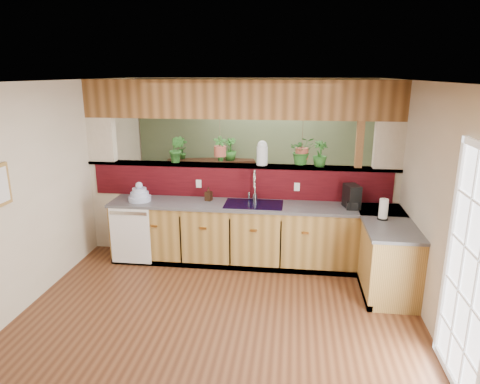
# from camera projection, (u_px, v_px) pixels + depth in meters

# --- Properties ---
(ground) EXTENTS (4.60, 7.00, 0.01)m
(ground) POSITION_uv_depth(u_px,v_px,m) (226.00, 295.00, 5.38)
(ground) COLOR #552F1A
(ground) RESTS_ON ground
(ceiling) EXTENTS (4.60, 7.00, 0.01)m
(ceiling) POSITION_uv_depth(u_px,v_px,m) (224.00, 81.00, 4.67)
(ceiling) COLOR brown
(ceiling) RESTS_ON ground
(wall_back) EXTENTS (4.60, 0.02, 2.60)m
(wall_back) POSITION_uv_depth(u_px,v_px,m) (253.00, 146.00, 8.37)
(wall_back) COLOR beige
(wall_back) RESTS_ON ground
(wall_left) EXTENTS (0.02, 7.00, 2.60)m
(wall_left) POSITION_uv_depth(u_px,v_px,m) (42.00, 189.00, 5.30)
(wall_left) COLOR beige
(wall_left) RESTS_ON ground
(wall_right) EXTENTS (0.02, 7.00, 2.60)m
(wall_right) POSITION_uv_depth(u_px,v_px,m) (429.00, 203.00, 4.75)
(wall_right) COLOR beige
(wall_right) RESTS_ON ground
(pass_through_partition) EXTENTS (4.60, 0.21, 2.60)m
(pass_through_partition) POSITION_uv_depth(u_px,v_px,m) (241.00, 178.00, 6.34)
(pass_through_partition) COLOR beige
(pass_through_partition) RESTS_ON ground
(pass_through_ledge) EXTENTS (4.60, 0.21, 0.04)m
(pass_through_ledge) POSITION_uv_depth(u_px,v_px,m) (240.00, 166.00, 6.30)
(pass_through_ledge) COLOR brown
(pass_through_ledge) RESTS_ON ground
(header_beam) EXTENTS (4.60, 0.15, 0.55)m
(header_beam) POSITION_uv_depth(u_px,v_px,m) (239.00, 100.00, 6.04)
(header_beam) COLOR brown
(header_beam) RESTS_ON ground
(sage_backwall) EXTENTS (4.55, 0.02, 2.55)m
(sage_backwall) POSITION_uv_depth(u_px,v_px,m) (253.00, 146.00, 8.35)
(sage_backwall) COLOR #506042
(sage_backwall) RESTS_ON ground
(countertop) EXTENTS (4.14, 1.52, 0.90)m
(countertop) POSITION_uv_depth(u_px,v_px,m) (294.00, 239.00, 5.98)
(countertop) COLOR olive
(countertop) RESTS_ON ground
(dishwasher) EXTENTS (0.58, 0.03, 0.82)m
(dishwasher) POSITION_uv_depth(u_px,v_px,m) (130.00, 236.00, 6.07)
(dishwasher) COLOR white
(dishwasher) RESTS_ON ground
(navy_sink) EXTENTS (0.82, 0.50, 0.18)m
(navy_sink) POSITION_uv_depth(u_px,v_px,m) (254.00, 209.00, 6.06)
(navy_sink) COLOR black
(navy_sink) RESTS_ON countertop
(french_door) EXTENTS (0.06, 1.02, 2.16)m
(french_door) POSITION_uv_depth(u_px,v_px,m) (468.00, 276.00, 3.58)
(french_door) COLOR white
(french_door) RESTS_ON ground
(faucet) EXTENTS (0.20, 0.20, 0.47)m
(faucet) POSITION_uv_depth(u_px,v_px,m) (254.00, 184.00, 6.12)
(faucet) COLOR #B7B7B2
(faucet) RESTS_ON countertop
(dish_stack) EXTENTS (0.32, 0.32, 0.28)m
(dish_stack) POSITION_uv_depth(u_px,v_px,m) (140.00, 195.00, 6.17)
(dish_stack) COLOR #AAB7DB
(dish_stack) RESTS_ON countertop
(soap_dispenser) EXTENTS (0.11, 0.11, 0.20)m
(soap_dispenser) POSITION_uv_depth(u_px,v_px,m) (209.00, 194.00, 6.19)
(soap_dispenser) COLOR #362113
(soap_dispenser) RESTS_ON countertop
(coffee_maker) EXTENTS (0.17, 0.29, 0.32)m
(coffee_maker) POSITION_uv_depth(u_px,v_px,m) (352.00, 197.00, 5.84)
(coffee_maker) COLOR black
(coffee_maker) RESTS_ON countertop
(paper_towel) EXTENTS (0.13, 0.13, 0.29)m
(paper_towel) POSITION_uv_depth(u_px,v_px,m) (383.00, 209.00, 5.38)
(paper_towel) COLOR black
(paper_towel) RESTS_ON countertop
(glass_jar) EXTENTS (0.16, 0.16, 0.36)m
(glass_jar) POSITION_uv_depth(u_px,v_px,m) (262.00, 153.00, 6.20)
(glass_jar) COLOR silver
(glass_jar) RESTS_ON pass_through_ledge
(ledge_plant_left) EXTENTS (0.23, 0.19, 0.40)m
(ledge_plant_left) POSITION_uv_depth(u_px,v_px,m) (177.00, 149.00, 6.35)
(ledge_plant_left) COLOR #22581E
(ledge_plant_left) RESTS_ON pass_through_ledge
(ledge_plant_right) EXTENTS (0.26, 0.26, 0.37)m
(ledge_plant_right) POSITION_uv_depth(u_px,v_px,m) (320.00, 154.00, 6.10)
(ledge_plant_right) COLOR #22581E
(ledge_plant_right) RESTS_ON pass_through_ledge
(hanging_plant_a) EXTENTS (0.22, 0.18, 0.55)m
(hanging_plant_a) POSITION_uv_depth(u_px,v_px,m) (220.00, 141.00, 6.23)
(hanging_plant_a) COLOR brown
(hanging_plant_a) RESTS_ON header_beam
(hanging_plant_b) EXTENTS (0.40, 0.36, 0.56)m
(hanging_plant_b) POSITION_uv_depth(u_px,v_px,m) (302.00, 139.00, 6.07)
(hanging_plant_b) COLOR brown
(hanging_plant_b) RESTS_ON header_beam
(shelving_console) EXTENTS (1.74, 0.85, 1.12)m
(shelving_console) POSITION_uv_depth(u_px,v_px,m) (211.00, 188.00, 8.44)
(shelving_console) COLOR black
(shelving_console) RESTS_ON ground
(shelf_plant_a) EXTENTS (0.24, 0.19, 0.41)m
(shelf_plant_a) POSITION_uv_depth(u_px,v_px,m) (182.00, 149.00, 8.31)
(shelf_plant_a) COLOR #22581E
(shelf_plant_a) RESTS_ON shelving_console
(shelf_plant_b) EXTENTS (0.31, 0.31, 0.43)m
(shelf_plant_b) POSITION_uv_depth(u_px,v_px,m) (230.00, 149.00, 8.19)
(shelf_plant_b) COLOR #22581E
(shelf_plant_b) RESTS_ON shelving_console
(floor_plant) EXTENTS (0.73, 0.64, 0.78)m
(floor_plant) POSITION_uv_depth(u_px,v_px,m) (317.00, 207.00, 7.61)
(floor_plant) COLOR #22581E
(floor_plant) RESTS_ON ground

